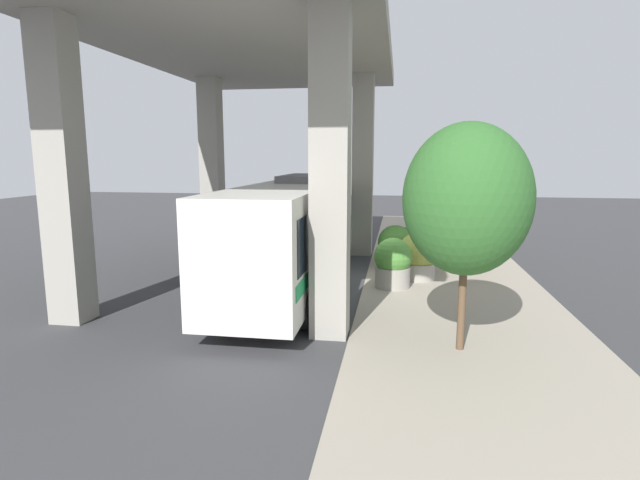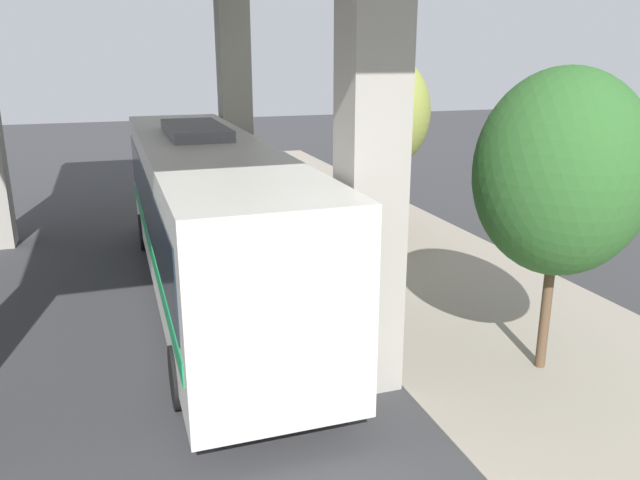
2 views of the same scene
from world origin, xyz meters
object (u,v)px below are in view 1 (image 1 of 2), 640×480
object	(u,v)px
street_tree_near	(467,200)
planter_middle	(417,257)
bus	(295,227)
planter_back	(402,244)
planter_extra	(393,263)
fire_hydrant	(417,243)
planter_front	(395,247)
street_tree_far	(461,176)

from	to	relation	value
street_tree_near	planter_middle	bearing A→B (deg)	-83.44
bus	planter_back	xyz separation A→B (m)	(-3.62, -4.65, -1.31)
planter_extra	street_tree_near	world-z (taller)	street_tree_near
fire_hydrant	planter_back	world-z (taller)	planter_back
planter_front	planter_back	size ratio (longest dim) A/B	1.19
planter_middle	planter_extra	size ratio (longest dim) A/B	1.00
planter_front	planter_extra	size ratio (longest dim) A/B	1.01
bus	planter_back	size ratio (longest dim) A/B	8.89
planter_front	street_tree_near	xyz separation A→B (m)	(-1.58, 8.38, 2.62)
planter_back	street_tree_far	xyz separation A→B (m)	(-2.21, 0.88, 2.91)
bus	street_tree_near	size ratio (longest dim) A/B	2.49
planter_front	street_tree_far	world-z (taller)	street_tree_far
fire_hydrant	planter_front	bearing A→B (deg)	71.27
bus	fire_hydrant	distance (m)	7.58
bus	fire_hydrant	xyz separation A→B (m)	(-4.33, -6.03, -1.49)
bus	planter_extra	distance (m)	3.52
street_tree_near	street_tree_far	world-z (taller)	street_tree_far
bus	street_tree_near	xyz separation A→B (m)	(-4.93, 5.23, 1.43)
bus	planter_back	bearing A→B (deg)	-127.91
planter_middle	street_tree_near	size ratio (longest dim) A/B	0.33
fire_hydrant	planter_middle	world-z (taller)	planter_middle
fire_hydrant	planter_middle	distance (m)	4.65
planter_front	planter_extra	bearing A→B (deg)	89.17
bus	planter_extra	xyz separation A→B (m)	(-3.31, -0.10, -1.19)
bus	fire_hydrant	bearing A→B (deg)	-125.68
fire_hydrant	bus	bearing A→B (deg)	54.32
street_tree_near	street_tree_far	xyz separation A→B (m)	(-0.90, -9.00, 0.16)
planter_front	street_tree_near	world-z (taller)	street_tree_near
fire_hydrant	planter_extra	size ratio (longest dim) A/B	0.62
bus	street_tree_far	world-z (taller)	street_tree_far
planter_back	planter_extra	xyz separation A→B (m)	(0.31, 4.55, 0.12)
fire_hydrant	planter_back	distance (m)	1.57
planter_extra	street_tree_far	world-z (taller)	street_tree_far
fire_hydrant	planter_extra	distance (m)	6.03
fire_hydrant	planter_middle	size ratio (longest dim) A/B	0.61
planter_extra	bus	bearing A→B (deg)	1.77
planter_middle	street_tree_near	distance (m)	7.18
street_tree_near	planter_front	bearing A→B (deg)	-79.33
planter_middle	planter_back	bearing A→B (deg)	-80.42
planter_front	street_tree_far	distance (m)	3.78
bus	planter_front	bearing A→B (deg)	-136.82
fire_hydrant	planter_extra	xyz separation A→B (m)	(1.02, 5.93, 0.30)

